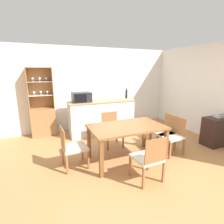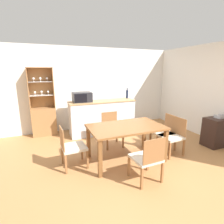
% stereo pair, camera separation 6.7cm
% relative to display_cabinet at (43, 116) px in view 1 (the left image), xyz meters
% --- Properties ---
extents(ground_plane, '(18.00, 18.00, 0.00)m').
position_rel_display_cabinet_xyz_m(ground_plane, '(1.67, -2.43, -0.57)').
color(ground_plane, '#B27A47').
extents(wall_back, '(6.80, 0.06, 2.55)m').
position_rel_display_cabinet_xyz_m(wall_back, '(1.67, 0.20, 0.70)').
color(wall_back, white).
rests_on(wall_back, ground_plane).
extents(wall_right, '(0.06, 4.60, 2.55)m').
position_rel_display_cabinet_xyz_m(wall_right, '(4.25, -2.13, 0.70)').
color(wall_right, white).
rests_on(wall_right, ground_plane).
extents(kitchen_counter, '(1.94, 0.55, 0.99)m').
position_rel_display_cabinet_xyz_m(kitchen_counter, '(1.62, -0.50, -0.08)').
color(kitchen_counter, silver).
rests_on(kitchen_counter, ground_plane).
extents(display_cabinet, '(0.66, 0.35, 1.93)m').
position_rel_display_cabinet_xyz_m(display_cabinet, '(0.00, 0.00, 0.00)').
color(display_cabinet, '#A37042').
rests_on(display_cabinet, ground_plane).
extents(dining_table, '(1.52, 0.92, 0.74)m').
position_rel_display_cabinet_xyz_m(dining_table, '(1.54, -2.22, 0.08)').
color(dining_table, brown).
rests_on(dining_table, ground_plane).
extents(dining_chair_head_near, '(0.47, 0.47, 0.83)m').
position_rel_display_cabinet_xyz_m(dining_chair_head_near, '(1.55, -3.02, -0.15)').
color(dining_chair_head_near, beige).
rests_on(dining_chair_head_near, ground_plane).
extents(dining_chair_side_right_near, '(0.47, 0.47, 0.83)m').
position_rel_display_cabinet_xyz_m(dining_chair_side_right_near, '(2.64, -2.36, -0.15)').
color(dining_chair_side_right_near, beige).
rests_on(dining_chair_side_right_near, ground_plane).
extents(dining_chair_side_right_far, '(0.45, 0.45, 0.83)m').
position_rel_display_cabinet_xyz_m(dining_chair_side_right_far, '(2.64, -2.08, -0.15)').
color(dining_chair_side_right_far, beige).
rests_on(dining_chair_side_right_far, ground_plane).
extents(dining_chair_head_far, '(0.46, 0.46, 0.83)m').
position_rel_display_cabinet_xyz_m(dining_chair_head_far, '(1.55, -1.42, -0.15)').
color(dining_chair_head_far, beige).
rests_on(dining_chair_head_far, ground_plane).
extents(dining_chair_side_left_far, '(0.47, 0.47, 0.83)m').
position_rel_display_cabinet_xyz_m(dining_chair_side_left_far, '(0.44, -2.09, -0.15)').
color(dining_chair_side_left_far, beige).
rests_on(dining_chair_side_left_far, ground_plane).
extents(microwave, '(0.51, 0.40, 0.27)m').
position_rel_display_cabinet_xyz_m(microwave, '(1.04, -0.46, 0.55)').
color(microwave, '#232328').
rests_on(microwave, kitchen_counter).
extents(wine_bottle, '(0.07, 0.07, 0.33)m').
position_rel_display_cabinet_xyz_m(wine_bottle, '(2.50, -0.35, 0.55)').
color(wine_bottle, '#141E38').
rests_on(wine_bottle, kitchen_counter).
extents(side_cabinet, '(0.56, 0.41, 0.72)m').
position_rel_display_cabinet_xyz_m(side_cabinet, '(3.94, -2.43, -0.21)').
color(side_cabinet, black).
rests_on(side_cabinet, ground_plane).
extents(telephone, '(0.24, 0.17, 0.11)m').
position_rel_display_cabinet_xyz_m(telephone, '(4.01, -2.44, 0.19)').
color(telephone, '#B7B7BC').
rests_on(telephone, side_cabinet).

